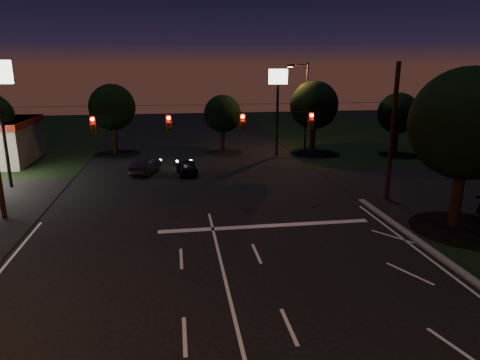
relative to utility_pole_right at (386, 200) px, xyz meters
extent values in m
cube|color=silver|center=(-9.00, -3.50, 0.01)|extent=(12.00, 0.50, 0.01)
cylinder|color=black|center=(0.00, 0.00, 0.00)|extent=(0.30, 0.30, 9.00)
cylinder|color=black|center=(-24.00, 0.00, 0.00)|extent=(0.28, 0.28, 8.00)
cylinder|color=black|center=(-12.00, 0.00, 6.00)|extent=(24.00, 0.03, 0.03)
cylinder|color=black|center=(-12.00, 0.00, 6.50)|extent=(24.00, 0.02, 0.02)
cube|color=#3F3307|center=(-18.50, 0.00, 5.45)|extent=(0.32, 0.26, 1.00)
sphere|color=#FF0705|center=(-18.50, -0.16, 5.78)|extent=(0.22, 0.22, 0.22)
sphere|color=black|center=(-18.50, -0.16, 5.45)|extent=(0.20, 0.20, 0.20)
sphere|color=black|center=(-18.50, -0.16, 5.12)|extent=(0.20, 0.20, 0.20)
cube|color=#3F3307|center=(-14.20, 0.00, 5.45)|extent=(0.32, 0.26, 1.00)
sphere|color=#FF0705|center=(-14.20, -0.16, 5.78)|extent=(0.22, 0.22, 0.22)
sphere|color=black|center=(-14.20, -0.16, 5.45)|extent=(0.20, 0.20, 0.20)
sphere|color=black|center=(-14.20, -0.16, 5.12)|extent=(0.20, 0.20, 0.20)
cube|color=#3F3307|center=(-9.80, 0.00, 5.45)|extent=(0.32, 0.26, 1.00)
sphere|color=#FF0705|center=(-9.80, -0.16, 5.78)|extent=(0.22, 0.22, 0.22)
sphere|color=black|center=(-9.80, -0.16, 5.45)|extent=(0.20, 0.20, 0.20)
sphere|color=black|center=(-9.80, -0.16, 5.12)|extent=(0.20, 0.20, 0.20)
cube|color=#3F3307|center=(-5.50, 0.00, 5.45)|extent=(0.32, 0.26, 1.00)
sphere|color=#FF0705|center=(-5.50, -0.16, 5.78)|extent=(0.22, 0.22, 0.22)
sphere|color=black|center=(-5.50, -0.16, 5.45)|extent=(0.20, 0.20, 0.20)
sphere|color=black|center=(-5.50, -0.16, 5.12)|extent=(0.20, 0.20, 0.20)
cylinder|color=black|center=(-26.00, 7.00, 3.75)|extent=(0.24, 0.24, 7.50)
cylinder|color=black|center=(-4.00, 15.00, 3.50)|extent=(0.24, 0.24, 7.00)
cube|color=white|center=(-4.00, 15.00, 7.70)|extent=(1.80, 0.30, 1.40)
cylinder|color=black|center=(-0.50, 17.00, 4.50)|extent=(0.20, 0.20, 9.00)
cylinder|color=black|center=(-1.40, 17.00, 8.80)|extent=(1.80, 0.12, 0.12)
cube|color=black|center=(-2.30, 17.00, 8.70)|extent=(0.60, 0.35, 0.22)
cube|color=orange|center=(-2.30, 17.00, 8.58)|extent=(0.45, 0.25, 0.04)
cylinder|color=black|center=(1.50, -5.00, 2.00)|extent=(0.60, 0.60, 4.00)
sphere|color=black|center=(1.50, -5.00, 5.76)|extent=(6.00, 6.00, 6.00)
sphere|color=black|center=(2.10, -4.55, 5.58)|extent=(4.50, 4.50, 4.50)
sphere|color=black|center=(0.90, -4.70, 5.62)|extent=(4.20, 4.20, 4.20)
cylinder|color=black|center=(-20.00, 19.00, 1.62)|extent=(0.52, 0.52, 3.25)
sphere|color=black|center=(-20.00, 19.00, 4.68)|extent=(4.60, 4.60, 4.60)
sphere|color=black|center=(-19.54, 19.34, 4.54)|extent=(3.45, 3.45, 3.45)
sphere|color=black|center=(-20.46, 19.23, 4.58)|extent=(3.22, 3.22, 3.22)
cylinder|color=black|center=(-9.00, 18.00, 1.38)|extent=(0.47, 0.47, 2.75)
sphere|color=black|center=(-9.00, 18.00, 3.96)|extent=(3.80, 3.80, 3.80)
sphere|color=black|center=(-8.62, 18.28, 3.85)|extent=(2.85, 2.85, 2.85)
sphere|color=black|center=(-9.38, 18.19, 3.87)|extent=(2.66, 2.66, 2.66)
cylinder|color=black|center=(0.00, 16.00, 1.70)|extent=(0.53, 0.53, 3.40)
sphere|color=black|center=(0.00, 16.00, 4.90)|extent=(4.80, 4.80, 4.80)
sphere|color=black|center=(0.48, 16.36, 4.75)|extent=(3.60, 3.60, 3.60)
sphere|color=black|center=(-0.48, 16.24, 4.79)|extent=(3.36, 3.36, 3.36)
cylinder|color=black|center=(8.00, 14.00, 1.45)|extent=(0.48, 0.48, 2.90)
sphere|color=black|center=(8.00, 14.00, 4.18)|extent=(4.00, 4.00, 4.00)
sphere|color=black|center=(8.40, 14.30, 4.06)|extent=(3.00, 3.00, 3.00)
sphere|color=black|center=(7.60, 14.20, 4.09)|extent=(2.80, 2.80, 2.80)
imported|color=black|center=(-13.00, 9.07, 0.63)|extent=(1.85, 3.83, 1.26)
imported|color=black|center=(-16.39, 9.87, 0.67)|extent=(2.51, 4.30, 1.34)
camera|label=1|loc=(-13.84, -25.59, 8.78)|focal=32.00mm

